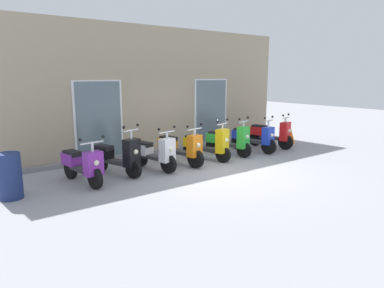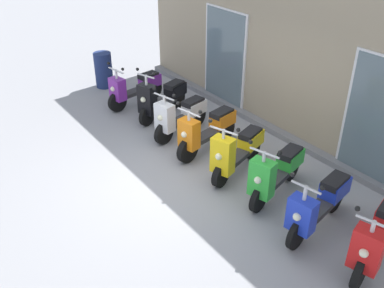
{
  "view_description": "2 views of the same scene",
  "coord_description": "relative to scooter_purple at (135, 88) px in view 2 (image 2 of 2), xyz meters",
  "views": [
    {
      "loc": [
        -5.89,
        -6.71,
        2.42
      ],
      "look_at": [
        -0.13,
        0.89,
        0.55
      ],
      "focal_mm": 32.75,
      "sensor_mm": 36.0,
      "label": 1
    },
    {
      "loc": [
        5.41,
        -3.63,
        4.51
      ],
      "look_at": [
        -0.12,
        0.35,
        0.54
      ],
      "focal_mm": 40.33,
      "sensor_mm": 36.0,
      "label": 2
    }
  ],
  "objects": [
    {
      "name": "storefront_facade",
      "position": [
        3.25,
        1.95,
        1.44
      ],
      "size": [
        10.03,
        0.5,
        3.9
      ],
      "color": "gray",
      "rests_on": "ground_plane"
    },
    {
      "name": "scooter_white",
      "position": [
        1.91,
        0.01,
        0.02
      ],
      "size": [
        0.7,
        1.51,
        1.18
      ],
      "color": "black",
      "rests_on": "ground_plane"
    },
    {
      "name": "scooter_purple",
      "position": [
        0.0,
        0.0,
        0.0
      ],
      "size": [
        0.64,
        1.58,
        1.15
      ],
      "color": "black",
      "rests_on": "ground_plane"
    },
    {
      "name": "scooter_orange",
      "position": [
        2.77,
        0.06,
        0.02
      ],
      "size": [
        0.71,
        1.63,
        1.18
      ],
      "color": "black",
      "rests_on": "ground_plane"
    },
    {
      "name": "scooter_red",
      "position": [
        6.55,
        0.08,
        0.04
      ],
      "size": [
        0.73,
        1.57,
        1.19
      ],
      "color": "black",
      "rests_on": "ground_plane"
    },
    {
      "name": "scooter_blue",
      "position": [
        5.61,
        0.01,
        0.03
      ],
      "size": [
        0.65,
        1.64,
        1.19
      ],
      "color": "black",
      "rests_on": "ground_plane"
    },
    {
      "name": "scooter_green",
      "position": [
        4.63,
        0.1,
        0.03
      ],
      "size": [
        0.77,
        1.56,
        1.22
      ],
      "color": "black",
      "rests_on": "ground_plane"
    },
    {
      "name": "scooter_black",
      "position": [
        0.95,
        0.16,
        0.04
      ],
      "size": [
        0.8,
        1.54,
        1.29
      ],
      "color": "black",
      "rests_on": "ground_plane"
    },
    {
      "name": "ground_plane",
      "position": [
        3.25,
        -0.91,
        -0.44
      ],
      "size": [
        40.0,
        40.0,
        0.0
      ],
      "primitive_type": "plane",
      "color": "#939399"
    },
    {
      "name": "trash_bin",
      "position": [
        -1.5,
        -0.12,
        0.02
      ],
      "size": [
        0.46,
        0.46,
        0.93
      ],
      "primitive_type": "cylinder",
      "color": "navy",
      "rests_on": "ground_plane"
    },
    {
      "name": "scooter_yellow",
      "position": [
        3.71,
        0.03,
        0.02
      ],
      "size": [
        0.83,
        1.54,
        1.23
      ],
      "color": "black",
      "rests_on": "ground_plane"
    }
  ]
}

